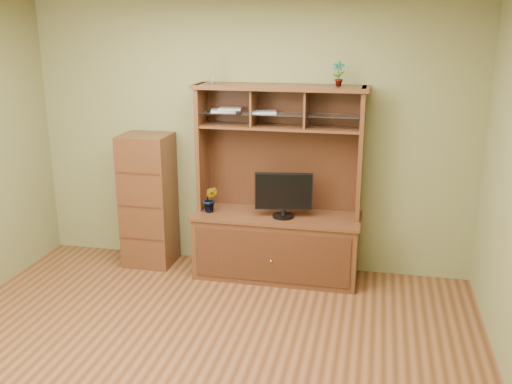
% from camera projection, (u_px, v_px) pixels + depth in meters
% --- Properties ---
extents(room, '(4.54, 4.04, 2.74)m').
position_uv_depth(room, '(184.00, 192.00, 3.88)').
color(room, '#512D17').
rests_on(room, ground).
extents(media_hutch, '(1.66, 0.61, 1.90)m').
position_uv_depth(media_hutch, '(277.00, 226.00, 5.66)').
color(media_hutch, '#432213').
rests_on(media_hutch, room).
extents(monitor, '(0.55, 0.21, 0.44)m').
position_uv_depth(monitor, '(284.00, 194.00, 5.47)').
color(monitor, black).
rests_on(monitor, media_hutch).
extents(orchid_plant, '(0.15, 0.12, 0.27)m').
position_uv_depth(orchid_plant, '(210.00, 199.00, 5.64)').
color(orchid_plant, '#306121').
rests_on(orchid_plant, media_hutch).
extents(top_plant, '(0.12, 0.09, 0.23)m').
position_uv_depth(top_plant, '(339.00, 74.00, 5.20)').
color(top_plant, '#436D26').
rests_on(top_plant, media_hutch).
extents(reed_diffuser, '(0.06, 0.06, 0.28)m').
position_uv_depth(reed_diffuser, '(212.00, 72.00, 5.45)').
color(reed_diffuser, silver).
rests_on(reed_diffuser, media_hutch).
extents(magazines, '(0.67, 0.23, 0.04)m').
position_uv_depth(magazines, '(239.00, 110.00, 5.50)').
color(magazines, '#B5B5BA').
rests_on(magazines, media_hutch).
extents(side_cabinet, '(0.49, 0.45, 1.38)m').
position_uv_depth(side_cabinet, '(149.00, 200.00, 5.92)').
color(side_cabinet, '#432213').
rests_on(side_cabinet, room).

